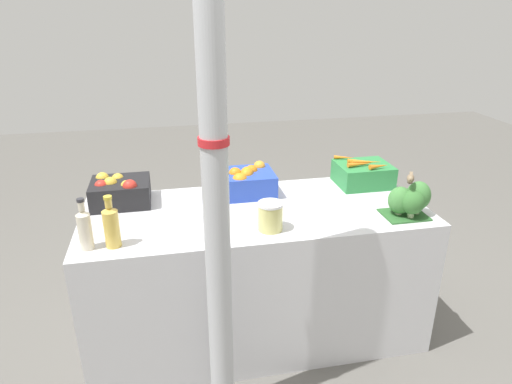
{
  "coord_description": "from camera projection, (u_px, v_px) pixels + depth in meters",
  "views": [
    {
      "loc": [
        -0.44,
        -2.16,
        1.8
      ],
      "look_at": [
        0.0,
        0.0,
        0.89
      ],
      "focal_mm": 32.0,
      "sensor_mm": 36.0,
      "label": 1
    }
  ],
  "objects": [
    {
      "name": "market_table",
      "position": [
        256.0,
        273.0,
        2.57
      ],
      "size": [
        1.81,
        0.76,
        0.79
      ],
      "primitive_type": "cube",
      "color": "silver",
      "rests_on": "ground_plane"
    },
    {
      "name": "apple_crate",
      "position": [
        120.0,
        191.0,
        2.47
      ],
      "size": [
        0.31,
        0.26,
        0.16
      ],
      "color": "black",
      "rests_on": "market_table"
    },
    {
      "name": "ground_plane",
      "position": [
        256.0,
        329.0,
        2.72
      ],
      "size": [
        10.0,
        10.0,
        0.0
      ],
      "primitive_type": "plane",
      "color": "#605E59"
    },
    {
      "name": "sparrow_bird",
      "position": [
        411.0,
        178.0,
        2.26
      ],
      "size": [
        0.08,
        0.12,
        0.05
      ],
      "rotation": [
        0.0,
        0.0,
        -2.11
      ],
      "color": "#4C3D2D",
      "rests_on": "broccoli_pile"
    },
    {
      "name": "juice_bottle_cloudy",
      "position": [
        85.0,
        228.0,
        2.0
      ],
      "size": [
        0.06,
        0.06,
        0.24
      ],
      "color": "beige",
      "rests_on": "market_table"
    },
    {
      "name": "broccoli_pile",
      "position": [
        410.0,
        200.0,
        2.31
      ],
      "size": [
        0.24,
        0.19,
        0.18
      ],
      "color": "#2D602D",
      "rests_on": "market_table"
    },
    {
      "name": "pickle_jar",
      "position": [
        270.0,
        216.0,
        2.18
      ],
      "size": [
        0.12,
        0.12,
        0.14
      ],
      "color": "#D1CC75",
      "rests_on": "market_table"
    },
    {
      "name": "juice_bottle_golden",
      "position": [
        111.0,
        225.0,
        2.02
      ],
      "size": [
        0.07,
        0.07,
        0.24
      ],
      "color": "gold",
      "rests_on": "market_table"
    },
    {
      "name": "orange_crate",
      "position": [
        246.0,
        181.0,
        2.59
      ],
      "size": [
        0.31,
        0.26,
        0.16
      ],
      "color": "#2847B7",
      "rests_on": "market_table"
    },
    {
      "name": "carrot_crate",
      "position": [
        363.0,
        174.0,
        2.73
      ],
      "size": [
        0.31,
        0.27,
        0.16
      ],
      "color": "#2D8442",
      "rests_on": "market_table"
    },
    {
      "name": "support_pole",
      "position": [
        215.0,
        172.0,
        1.7
      ],
      "size": [
        0.12,
        0.12,
        2.43
      ],
      "color": "#B7BABF",
      "rests_on": "ground_plane"
    }
  ]
}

